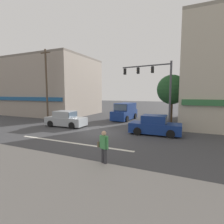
{
  "coord_description": "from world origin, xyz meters",
  "views": [
    {
      "loc": [
        7.33,
        -12.95,
        3.37
      ],
      "look_at": [
        0.6,
        2.0,
        1.6
      ],
      "focal_mm": 28.0,
      "sensor_mm": 36.0,
      "label": 1
    }
  ],
  "objects_px": {
    "sedan_crossing_leftbound": "(155,126)",
    "traffic_light_mast": "(156,83)",
    "van_approaching_near": "(125,112)",
    "street_tree": "(172,90)",
    "sedan_parked_curbside": "(66,119)",
    "utility_pole_near_left": "(47,84)",
    "pedestrian_foreground_with_bag": "(104,146)"
  },
  "relations": [
    {
      "from": "utility_pole_near_left",
      "to": "sedan_crossing_leftbound",
      "type": "xyz_separation_m",
      "value": [
        13.3,
        -1.79,
        -3.7
      ]
    },
    {
      "from": "street_tree",
      "to": "sedan_parked_curbside",
      "type": "bearing_deg",
      "value": -146.83
    },
    {
      "from": "pedestrian_foreground_with_bag",
      "to": "sedan_crossing_leftbound",
      "type": "bearing_deg",
      "value": 82.44
    },
    {
      "from": "utility_pole_near_left",
      "to": "traffic_light_mast",
      "type": "height_order",
      "value": "utility_pole_near_left"
    },
    {
      "from": "van_approaching_near",
      "to": "sedan_parked_curbside",
      "type": "bearing_deg",
      "value": -120.03
    },
    {
      "from": "van_approaching_near",
      "to": "pedestrian_foreground_with_bag",
      "type": "xyz_separation_m",
      "value": [
        4.05,
        -13.92,
        -0.05
      ]
    },
    {
      "from": "van_approaching_near",
      "to": "pedestrian_foreground_with_bag",
      "type": "relative_size",
      "value": 2.81
    },
    {
      "from": "street_tree",
      "to": "van_approaching_near",
      "type": "distance_m",
      "value": 6.31
    },
    {
      "from": "van_approaching_near",
      "to": "sedan_parked_curbside",
      "type": "xyz_separation_m",
      "value": [
        -3.92,
        -6.77,
        -0.29
      ]
    },
    {
      "from": "van_approaching_near",
      "to": "pedestrian_foreground_with_bag",
      "type": "distance_m",
      "value": 14.49
    },
    {
      "from": "street_tree",
      "to": "van_approaching_near",
      "type": "height_order",
      "value": "street_tree"
    },
    {
      "from": "utility_pole_near_left",
      "to": "van_approaching_near",
      "type": "xyz_separation_m",
      "value": [
        8.28,
        4.78,
        -3.41
      ]
    },
    {
      "from": "sedan_crossing_leftbound",
      "to": "van_approaching_near",
      "type": "bearing_deg",
      "value": 127.4
    },
    {
      "from": "sedan_crossing_leftbound",
      "to": "pedestrian_foreground_with_bag",
      "type": "height_order",
      "value": "pedestrian_foreground_with_bag"
    },
    {
      "from": "street_tree",
      "to": "pedestrian_foreground_with_bag",
      "type": "height_order",
      "value": "street_tree"
    },
    {
      "from": "street_tree",
      "to": "sedan_crossing_leftbound",
      "type": "bearing_deg",
      "value": -96.02
    },
    {
      "from": "street_tree",
      "to": "van_approaching_near",
      "type": "relative_size",
      "value": 1.15
    },
    {
      "from": "sedan_crossing_leftbound",
      "to": "traffic_light_mast",
      "type": "bearing_deg",
      "value": 100.07
    },
    {
      "from": "utility_pole_near_left",
      "to": "van_approaching_near",
      "type": "bearing_deg",
      "value": 30.01
    },
    {
      "from": "traffic_light_mast",
      "to": "sedan_crossing_leftbound",
      "type": "bearing_deg",
      "value": -79.93
    },
    {
      "from": "utility_pole_near_left",
      "to": "sedan_parked_curbside",
      "type": "relative_size",
      "value": 2.04
    },
    {
      "from": "traffic_light_mast",
      "to": "sedan_parked_curbside",
      "type": "height_order",
      "value": "traffic_light_mast"
    },
    {
      "from": "street_tree",
      "to": "pedestrian_foreground_with_bag",
      "type": "xyz_separation_m",
      "value": [
        -1.61,
        -13.4,
        -2.8
      ]
    },
    {
      "from": "street_tree",
      "to": "sedan_parked_curbside",
      "type": "distance_m",
      "value": 11.84
    },
    {
      "from": "traffic_light_mast",
      "to": "van_approaching_near",
      "type": "distance_m",
      "value": 7.09
    },
    {
      "from": "traffic_light_mast",
      "to": "pedestrian_foreground_with_bag",
      "type": "xyz_separation_m",
      "value": [
        -0.56,
        -9.65,
        -3.35
      ]
    },
    {
      "from": "sedan_crossing_leftbound",
      "to": "sedan_parked_curbside",
      "type": "height_order",
      "value": "same"
    },
    {
      "from": "street_tree",
      "to": "traffic_light_mast",
      "type": "height_order",
      "value": "traffic_light_mast"
    },
    {
      "from": "sedan_crossing_leftbound",
      "to": "van_approaching_near",
      "type": "relative_size",
      "value": 0.88
    },
    {
      "from": "street_tree",
      "to": "sedan_crossing_leftbound",
      "type": "xyz_separation_m",
      "value": [
        -0.64,
        -6.05,
        -3.04
      ]
    },
    {
      "from": "sedan_parked_curbside",
      "to": "street_tree",
      "type": "bearing_deg",
      "value": 33.17
    },
    {
      "from": "street_tree",
      "to": "traffic_light_mast",
      "type": "distance_m",
      "value": 3.93
    }
  ]
}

